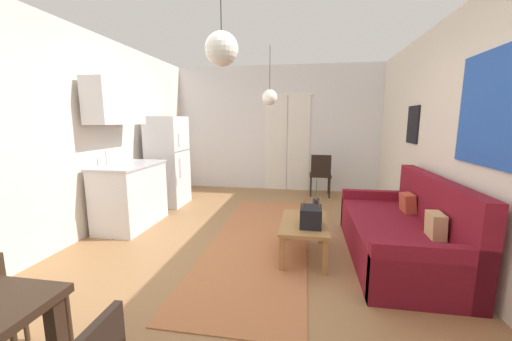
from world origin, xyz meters
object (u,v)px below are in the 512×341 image
couch (404,234)px  handbag (311,216)px  bamboo_vase (316,208)px  pendant_lamp_far (270,97)px  accent_chair (320,173)px  coffee_table (304,226)px  dining_chair_near (4,302)px  refrigerator (168,161)px  pendant_lamp_near (222,49)px

couch → handbag: couch is taller
bamboo_vase → pendant_lamp_far: 2.10m
bamboo_vase → accent_chair: size_ratio=0.54×
coffee_table → bamboo_vase: (0.13, 0.14, 0.18)m
handbag → pendant_lamp_far: pendant_lamp_far is taller
bamboo_vase → accent_chair: bamboo_vase is taller
accent_chair → coffee_table: bearing=84.2°
handbag → dining_chair_near: (-1.76, -1.76, -0.03)m
bamboo_vase → dining_chair_near: bamboo_vase is taller
dining_chair_near → refrigerator: 3.68m
couch → accent_chair: size_ratio=2.28×
couch → handbag: 1.06m
bamboo_vase → handbag: bearing=-101.9°
dining_chair_near → pendant_lamp_near: pendant_lamp_near is taller
couch → dining_chair_near: couch is taller
couch → coffee_table: size_ratio=2.25×
couch → refrigerator: bearing=155.4°
couch → accent_chair: 2.72m
coffee_table → pendant_lamp_near: pendant_lamp_near is taller
bamboo_vase → dining_chair_near: (-1.82, -2.04, -0.05)m
refrigerator → accent_chair: size_ratio=1.85×
coffee_table → accent_chair: bearing=83.6°
handbag → accent_chair: size_ratio=0.37×
coffee_table → handbag: size_ratio=2.71×
handbag → couch: bearing=13.3°
handbag → bamboo_vase: bearing=78.1°
refrigerator → accent_chair: (2.72, 0.99, -0.31)m
accent_chair → pendant_lamp_near: bearing=75.4°
coffee_table → accent_chair: accent_chair is taller
bamboo_vase → pendant_lamp_far: size_ratio=0.51×
bamboo_vase → pendant_lamp_near: pendant_lamp_near is taller
dining_chair_near → accent_chair: size_ratio=0.99×
coffee_table → refrigerator: 2.99m
couch → coffee_table: couch is taller
handbag → refrigerator: size_ratio=0.20×
couch → dining_chair_near: bearing=-144.2°
handbag → refrigerator: refrigerator is taller
refrigerator → pendant_lamp_far: 2.13m
bamboo_vase → pendant_lamp_far: bearing=116.2°
couch → accent_chair: couch is taller
bamboo_vase → accent_chair: 2.56m
dining_chair_near → pendant_lamp_near: 2.14m
pendant_lamp_near → pendant_lamp_far: size_ratio=0.81×
couch → dining_chair_near: (-2.77, -2.00, 0.20)m
dining_chair_near → pendant_lamp_near: bearing=-132.2°
handbag → pendant_lamp_far: size_ratio=0.35×
coffee_table → pendant_lamp_far: size_ratio=0.95×
handbag → pendant_lamp_near: (-0.73, -0.73, 1.54)m
bamboo_vase → coffee_table: bearing=-131.4°
handbag → refrigerator: 3.11m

